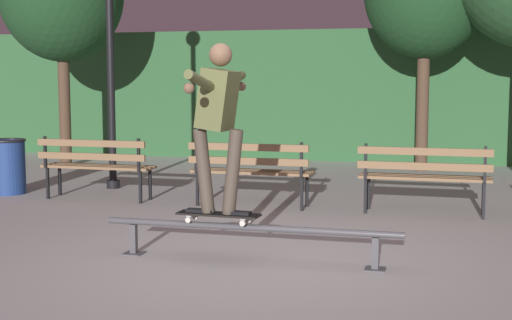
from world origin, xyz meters
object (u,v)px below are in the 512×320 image
object	(u,v)px
park_bench_leftmost	(95,162)
park_bench_left_center	(250,166)
lamp_post_left	(110,24)
skateboard	(218,215)
skateboarder	(218,113)
trash_can	(8,166)
grind_rail	(249,233)
park_bench_right_center	(424,172)

from	to	relation	value
park_bench_leftmost	park_bench_left_center	size ratio (longest dim) A/B	1.00
lamp_post_left	skateboard	bearing A→B (deg)	-52.86
skateboarder	lamp_post_left	size ratio (longest dim) A/B	0.40
skateboard	trash_can	distance (m)	5.12
grind_rail	skateboard	xyz separation A→B (m)	(-0.30, -0.00, 0.15)
grind_rail	skateboard	size ratio (longest dim) A/B	3.55
skateboarder	park_bench_right_center	size ratio (longest dim) A/B	0.97
grind_rail	park_bench_right_center	size ratio (longest dim) A/B	1.74
skateboard	park_bench_leftmost	distance (m)	3.85
park_bench_left_center	park_bench_right_center	distance (m)	2.21
grind_rail	trash_can	bearing A→B (deg)	146.19
skateboarder	park_bench_right_center	xyz separation A→B (m)	(1.75, 2.78, -0.82)
lamp_post_left	trash_can	xyz separation A→B (m)	(-1.23, -0.89, -2.07)
skateboard	lamp_post_left	xyz separation A→B (m)	(-2.93, 3.87, 2.06)
skateboarder	park_bench_leftmost	bearing A→B (deg)	133.81
park_bench_leftmost	trash_can	bearing A→B (deg)	172.16
grind_rail	skateboard	world-z (taller)	skateboard
grind_rail	trash_can	distance (m)	5.36
grind_rail	park_bench_leftmost	size ratio (longest dim) A/B	1.74
lamp_post_left	trash_can	world-z (taller)	lamp_post_left
lamp_post_left	grind_rail	bearing A→B (deg)	-50.18
grind_rail	skateboarder	bearing A→B (deg)	-179.97
skateboard	park_bench_leftmost	bearing A→B (deg)	133.78
lamp_post_left	skateboarder	bearing A→B (deg)	-52.84
park_bench_left_center	trash_can	bearing A→B (deg)	176.81
skateboard	park_bench_right_center	distance (m)	3.29
skateboard	skateboarder	distance (m)	0.94
park_bench_leftmost	skateboarder	bearing A→B (deg)	-46.19
park_bench_leftmost	grind_rail	bearing A→B (deg)	-43.21
skateboard	park_bench_right_center	size ratio (longest dim) A/B	0.49
park_bench_right_center	lamp_post_left	distance (m)	5.19
park_bench_left_center	lamp_post_left	xyz separation A→B (m)	(-2.48, 1.09, 1.94)
park_bench_right_center	park_bench_leftmost	bearing A→B (deg)	180.00
grind_rail	skateboarder	distance (m)	1.13
park_bench_leftmost	lamp_post_left	distance (m)	2.25
grind_rail	trash_can	size ratio (longest dim) A/B	3.50
skateboard	park_bench_left_center	size ratio (longest dim) A/B	0.49
skateboarder	park_bench_leftmost	world-z (taller)	skateboarder
grind_rail	park_bench_right_center	distance (m)	3.15
skateboard	park_bench_leftmost	size ratio (longest dim) A/B	0.49
park_bench_leftmost	park_bench_left_center	world-z (taller)	same
skateboard	lamp_post_left	bearing A→B (deg)	127.14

